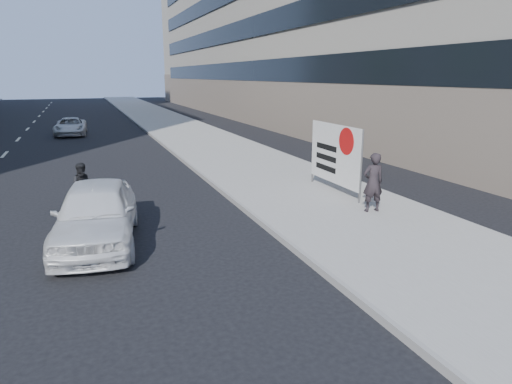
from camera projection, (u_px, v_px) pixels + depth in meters
name	position (u px, v px, depth m)	size (l,w,h in m)	color
ground	(293.00, 332.00, 7.06)	(160.00, 160.00, 0.00)	black
near_sidewalk	(207.00, 142.00, 26.52)	(5.00, 120.00, 0.15)	gray
near_building	(314.00, 2.00, 39.41)	(14.00, 70.00, 20.00)	gray
pedestrian_woman	(373.00, 182.00, 12.63)	(0.60, 0.40, 1.66)	black
protest_banner	(335.00, 154.00, 14.69)	(0.08, 3.06, 2.20)	#4C4C4C
white_sedan_near	(96.00, 213.00, 10.60)	(1.76, 4.36, 1.49)	silver
white_sedan_far	(71.00, 127.00, 30.16)	(1.90, 4.13, 1.15)	silver
motorcycle	(84.00, 189.00, 13.26)	(0.73, 2.05, 1.42)	black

